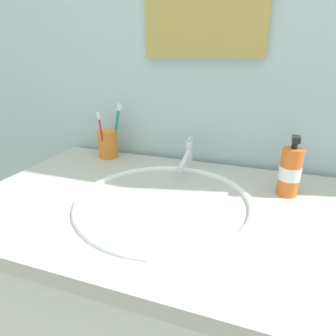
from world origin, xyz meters
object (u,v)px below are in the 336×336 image
Objects in this scene: toothbrush_cup at (108,144)px; toothbrush_blue at (116,126)px; toothbrush_red at (101,133)px; toothbrush_green at (117,127)px; faucet at (187,156)px; soap_dispenser at (290,171)px.

toothbrush_blue is (0.02, 0.04, 0.06)m from toothbrush_cup.
toothbrush_cup is at bearing -121.48° from toothbrush_blue.
toothbrush_green reaches higher than toothbrush_red.
toothbrush_cup is 0.58× the size of toothbrush_red.
toothbrush_blue is (-0.31, 0.08, 0.06)m from faucet.
toothbrush_green is at bearing 167.92° from soap_dispenser.
toothbrush_cup is at bearing 173.38° from faucet.
soap_dispenser is (0.65, -0.07, -0.04)m from toothbrush_red.
toothbrush_red is 0.08m from toothbrush_blue.
toothbrush_blue is at bearing 129.55° from toothbrush_green.
faucet is 0.31m from toothbrush_green.
toothbrush_green is at bearing 58.86° from toothbrush_red.
toothbrush_green reaches higher than toothbrush_blue.
toothbrush_blue is (0.02, 0.08, 0.01)m from toothbrush_red.
faucet is at bearing -10.66° from toothbrush_green.
toothbrush_blue reaches higher than toothbrush_cup.
soap_dispenser is (0.66, -0.12, 0.02)m from toothbrush_cup.
toothbrush_green is (-0.30, 0.06, 0.07)m from faucet.
soap_dispenser is at bearing -13.38° from faucet.
toothbrush_blue is at bearing 76.05° from toothbrush_red.
faucet is 0.84× the size of toothbrush_red.
toothbrush_red is 1.03× the size of soap_dispenser.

